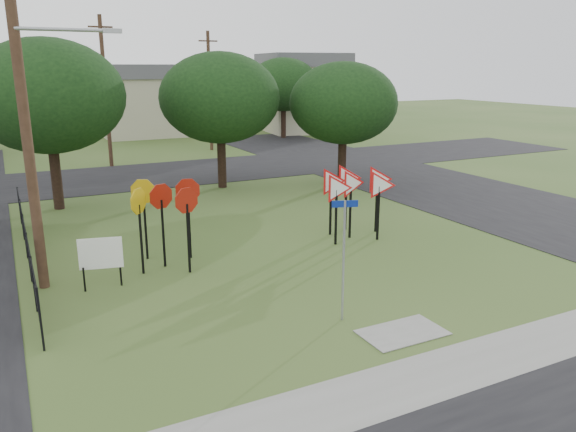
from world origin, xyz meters
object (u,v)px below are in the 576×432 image
(street_name_sign, at_px, (344,253))
(yield_sign_cluster, at_px, (354,186))
(stop_sign_cluster, at_px, (164,205))
(info_board, at_px, (101,255))

(street_name_sign, distance_m, yield_sign_cluster, 7.16)
(street_name_sign, relative_size, stop_sign_cluster, 1.14)
(street_name_sign, bearing_deg, stop_sign_cluster, 115.77)
(street_name_sign, height_order, info_board, street_name_sign)
(yield_sign_cluster, relative_size, info_board, 2.20)
(street_name_sign, distance_m, info_board, 6.91)
(street_name_sign, height_order, stop_sign_cluster, street_name_sign)
(yield_sign_cluster, distance_m, info_board, 9.16)
(yield_sign_cluster, bearing_deg, info_board, -173.36)
(info_board, bearing_deg, street_name_sign, -44.17)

